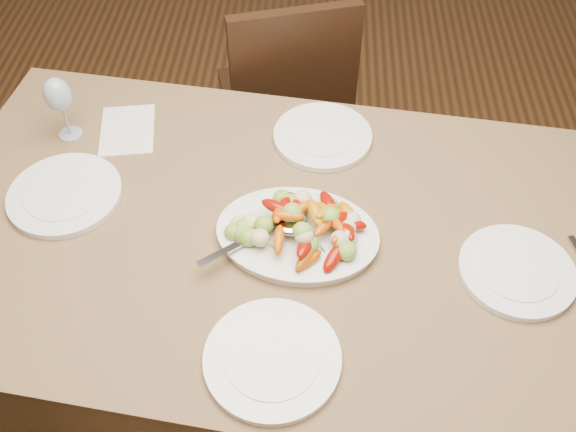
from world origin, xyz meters
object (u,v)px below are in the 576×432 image
(dining_table, at_px, (288,315))
(plate_right, at_px, (517,271))
(plate_left, at_px, (65,195))
(wine_glass, at_px, (62,107))
(plate_far, at_px, (323,136))
(serving_platter, at_px, (297,236))
(chair_far, at_px, (282,98))
(plate_near, at_px, (272,359))

(dining_table, xyz_separation_m, plate_right, (0.54, -0.10, 0.39))
(plate_left, xyz_separation_m, wine_glass, (-0.05, 0.24, 0.09))
(plate_left, height_order, plate_far, same)
(plate_left, distance_m, plate_far, 0.71)
(serving_platter, relative_size, plate_left, 1.32)
(plate_right, xyz_separation_m, wine_glass, (-1.18, 0.42, 0.09))
(chair_far, xyz_separation_m, plate_far, (0.15, -0.53, 0.29))
(dining_table, xyz_separation_m, plate_near, (-0.01, -0.35, 0.39))
(dining_table, bearing_deg, plate_far, 77.28)
(dining_table, distance_m, plate_far, 0.53)
(dining_table, relative_size, wine_glass, 8.98)
(plate_far, xyz_separation_m, plate_near, (-0.09, -0.70, 0.00))
(plate_near, bearing_deg, dining_table, 87.79)
(plate_left, distance_m, plate_near, 0.72)
(plate_left, xyz_separation_m, plate_near, (0.57, -0.44, 0.00))
(chair_far, relative_size, serving_platter, 2.47)
(dining_table, bearing_deg, plate_left, 171.49)
(plate_near, bearing_deg, plate_right, 24.96)
(serving_platter, height_order, plate_far, serving_platter)
(plate_left, xyz_separation_m, plate_far, (0.66, 0.26, 0.00))
(serving_platter, relative_size, plate_right, 1.42)
(chair_far, xyz_separation_m, wine_glass, (-0.57, -0.55, 0.39))
(serving_platter, xyz_separation_m, plate_near, (-0.04, -0.33, -0.00))
(dining_table, height_order, chair_far, chair_far)
(plate_far, height_order, wine_glass, wine_glass)
(wine_glass, bearing_deg, serving_platter, -27.59)
(wine_glass, bearing_deg, plate_far, 1.90)
(chair_far, bearing_deg, plate_left, 40.58)
(plate_left, relative_size, plate_near, 1.00)
(plate_far, bearing_deg, dining_table, -102.72)
(dining_table, height_order, serving_platter, serving_platter)
(plate_near, bearing_deg, serving_platter, 83.54)
(plate_right, xyz_separation_m, plate_far, (-0.46, 0.44, 0.00))
(plate_left, height_order, plate_right, same)
(dining_table, height_order, plate_far, plate_far)
(dining_table, bearing_deg, chair_far, 94.52)
(dining_table, bearing_deg, serving_platter, -40.09)
(chair_far, bearing_deg, plate_near, 76.24)
(plate_right, bearing_deg, wine_glass, 160.37)
(wine_glass, bearing_deg, plate_near, -47.48)
(plate_far, bearing_deg, serving_platter, -98.40)
(serving_platter, bearing_deg, plate_near, -96.46)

